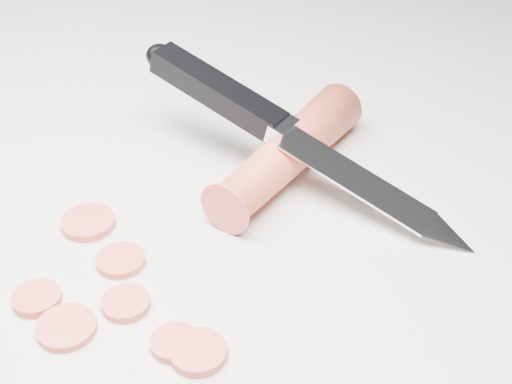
# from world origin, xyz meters

# --- Properties ---
(ground) EXTENTS (2.40, 2.40, 0.00)m
(ground) POSITION_xyz_m (0.00, 0.00, 0.00)
(ground) COLOR beige
(ground) RESTS_ON ground
(carrot) EXTENTS (0.11, 0.17, 0.04)m
(carrot) POSITION_xyz_m (0.08, 0.10, 0.02)
(carrot) COLOR #C94126
(carrot) RESTS_ON ground
(carrot_slice_0) EXTENTS (0.03, 0.03, 0.01)m
(carrot_slice_0) POSITION_xyz_m (-0.06, -0.06, 0.00)
(carrot_slice_0) COLOR #DA4540
(carrot_slice_0) RESTS_ON ground
(carrot_slice_1) EXTENTS (0.03, 0.03, 0.01)m
(carrot_slice_1) POSITION_xyz_m (-0.01, -0.05, 0.00)
(carrot_slice_1) COLOR #DA4540
(carrot_slice_1) RESTS_ON ground
(carrot_slice_2) EXTENTS (0.03, 0.03, 0.01)m
(carrot_slice_2) POSITION_xyz_m (-0.02, -0.02, 0.00)
(carrot_slice_2) COLOR #DA4540
(carrot_slice_2) RESTS_ON ground
(carrot_slice_3) EXTENTS (0.03, 0.03, 0.01)m
(carrot_slice_3) POSITION_xyz_m (0.05, -0.09, 0.00)
(carrot_slice_3) COLOR #DA4540
(carrot_slice_3) RESTS_ON ground
(carrot_slice_4) EXTENTS (0.03, 0.03, 0.01)m
(carrot_slice_4) POSITION_xyz_m (0.03, -0.08, 0.00)
(carrot_slice_4) COLOR #DA4540
(carrot_slice_4) RESTS_ON ground
(carrot_slice_5) EXTENTS (0.04, 0.04, 0.01)m
(carrot_slice_5) POSITION_xyz_m (-0.05, 0.02, 0.00)
(carrot_slice_5) COLOR #DA4540
(carrot_slice_5) RESTS_ON ground
(carrot_slice_6) EXTENTS (0.04, 0.04, 0.01)m
(carrot_slice_6) POSITION_xyz_m (-0.04, -0.08, 0.00)
(carrot_slice_6) COLOR #DA4540
(carrot_slice_6) RESTS_ON ground
(kitchen_knife) EXTENTS (0.27, 0.16, 0.08)m
(kitchen_knife) POSITION_xyz_m (0.09, 0.09, 0.04)
(kitchen_knife) COLOR silver
(kitchen_knife) RESTS_ON ground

